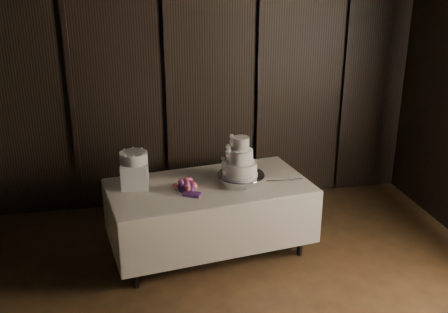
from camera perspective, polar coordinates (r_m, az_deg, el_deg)
room at (r=2.91m, az=0.12°, el=-7.04°), size 6.08×7.08×3.08m
display_table at (r=5.37m, az=-1.58°, el=-6.45°), size 2.13×1.33×0.76m
cake_stand at (r=5.25m, az=1.81°, el=-2.42°), size 0.54×0.54×0.09m
wedding_cake at (r=5.16m, az=1.57°, el=-0.46°), size 0.37×0.33×0.39m
bouquet at (r=5.07m, az=-4.25°, el=-3.16°), size 0.42×0.46×0.18m
box_pedestal at (r=5.22m, az=-9.69°, el=-1.94°), size 0.28×0.28×0.25m
small_cake at (r=5.15m, az=-9.80°, el=-0.10°), size 0.30×0.30×0.11m
cake_knife at (r=5.34m, az=6.11°, el=-2.62°), size 0.37×0.06×0.01m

